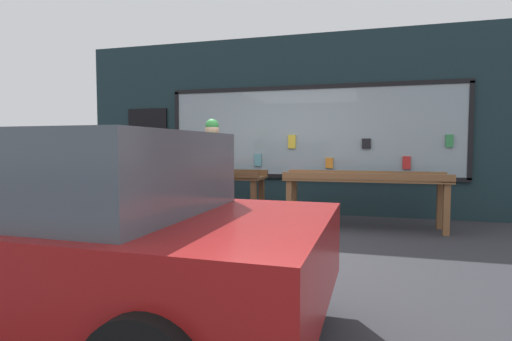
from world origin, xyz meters
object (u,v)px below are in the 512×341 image
(person_browsing, at_px, (212,164))
(display_table_right, at_px, (364,183))
(display_table_left, at_px, (195,180))
(parked_car, at_px, (57,223))
(small_dog, at_px, (180,211))
(sandwich_board_sign, at_px, (87,189))

(person_browsing, bearing_deg, display_table_right, -90.79)
(display_table_left, height_order, person_browsing, person_browsing)
(display_table_right, relative_size, parked_car, 0.63)
(person_browsing, bearing_deg, small_dog, 104.69)
(display_table_right, bearing_deg, parked_car, -117.75)
(display_table_right, bearing_deg, person_browsing, -166.64)
(person_browsing, distance_m, parked_car, 3.58)
(person_browsing, xyz_separation_m, sandwich_board_sign, (-2.70, 0.41, -0.53))
(display_table_left, bearing_deg, display_table_right, 0.01)
(display_table_right, distance_m, small_dog, 2.96)
(sandwich_board_sign, bearing_deg, small_dog, -2.56)
(small_dog, xyz_separation_m, sandwich_board_sign, (-2.25, 0.66, 0.21))
(display_table_left, distance_m, sandwich_board_sign, 2.15)
(sandwich_board_sign, height_order, parked_car, parked_car)
(person_browsing, height_order, parked_car, person_browsing)
(person_browsing, distance_m, small_dog, 0.91)
(parked_car, bearing_deg, display_table_left, 101.48)
(sandwich_board_sign, bearing_deg, display_table_right, 15.47)
(display_table_right, relative_size, sandwich_board_sign, 2.58)
(small_dog, distance_m, parked_car, 3.41)
(display_table_left, distance_m, small_dog, 0.92)
(display_table_right, height_order, parked_car, parked_car)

